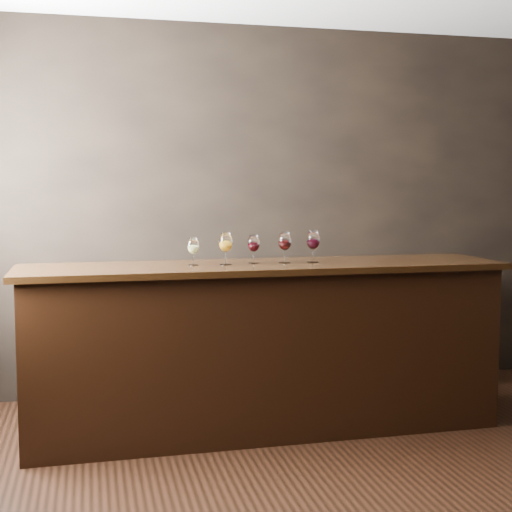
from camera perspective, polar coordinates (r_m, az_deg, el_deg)
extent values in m
plane|color=black|center=(3.77, 10.08, -19.20)|extent=(5.00, 5.00, 0.00)
cube|color=black|center=(5.56, 1.12, 3.74)|extent=(5.00, 0.02, 2.80)
cube|color=black|center=(4.64, 0.68, -7.55)|extent=(3.00, 0.67, 1.05)
cube|color=black|center=(4.54, 0.68, -0.86)|extent=(3.10, 0.74, 0.04)
cube|color=black|center=(5.37, -2.01, -5.87)|extent=(2.85, 0.40, 1.02)
cylinder|color=white|center=(4.46, -5.04, -0.72)|extent=(0.06, 0.06, 0.00)
cylinder|color=white|center=(4.46, -5.04, -0.27)|extent=(0.01, 0.01, 0.07)
ellipsoid|color=white|center=(4.45, -5.05, 0.82)|extent=(0.07, 0.07, 0.10)
cylinder|color=white|center=(4.45, -5.05, 1.42)|extent=(0.05, 0.05, 0.01)
ellipsoid|color=#C7C668|center=(4.45, -5.05, 0.59)|extent=(0.06, 0.06, 0.05)
cylinder|color=white|center=(4.48, -2.43, -0.67)|extent=(0.07, 0.07, 0.00)
cylinder|color=white|center=(4.48, -2.43, -0.15)|extent=(0.01, 0.01, 0.08)
ellipsoid|color=white|center=(4.47, -2.44, 1.13)|extent=(0.09, 0.09, 0.12)
cylinder|color=white|center=(4.47, -2.44, 1.84)|extent=(0.06, 0.06, 0.01)
ellipsoid|color=orange|center=(4.47, -2.44, 0.87)|extent=(0.07, 0.07, 0.06)
cylinder|color=white|center=(4.56, -0.18, -0.56)|extent=(0.07, 0.07, 0.00)
cylinder|color=white|center=(4.56, -0.18, -0.10)|extent=(0.01, 0.01, 0.07)
ellipsoid|color=white|center=(4.55, -0.18, 1.03)|extent=(0.08, 0.08, 0.11)
cylinder|color=white|center=(4.55, -0.18, 1.65)|extent=(0.06, 0.06, 0.01)
ellipsoid|color=black|center=(4.55, -0.18, 0.80)|extent=(0.06, 0.06, 0.05)
cylinder|color=white|center=(4.59, 2.31, -0.53)|extent=(0.07, 0.07, 0.00)
cylinder|color=white|center=(4.58, 2.31, -0.02)|extent=(0.01, 0.01, 0.08)
ellipsoid|color=white|center=(4.57, 2.32, 1.22)|extent=(0.09, 0.09, 0.12)
cylinder|color=white|center=(4.57, 2.32, 1.90)|extent=(0.06, 0.06, 0.01)
ellipsoid|color=black|center=(4.58, 2.32, 0.96)|extent=(0.07, 0.07, 0.06)
cylinder|color=white|center=(4.64, 4.58, -0.48)|extent=(0.07, 0.07, 0.00)
cylinder|color=white|center=(4.63, 4.58, 0.03)|extent=(0.01, 0.01, 0.08)
ellipsoid|color=white|center=(4.63, 4.59, 1.29)|extent=(0.09, 0.09, 0.12)
cylinder|color=white|center=(4.62, 4.60, 1.98)|extent=(0.07, 0.07, 0.01)
ellipsoid|color=black|center=(4.63, 4.59, 1.03)|extent=(0.07, 0.07, 0.06)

